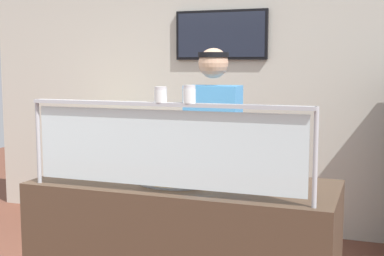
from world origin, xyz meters
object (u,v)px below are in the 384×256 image
pepper_flake_shaker (189,95)px  worker_figure (213,155)px  pizza_tray (179,178)px  pizza_box_stack (101,126)px  pizza_server (184,176)px  parmesan_shaker (161,96)px

pepper_flake_shaker → worker_figure: bearing=100.2°
pepper_flake_shaker → worker_figure: 1.08m
pizza_tray → pizza_box_stack: bearing=131.7°
pizza_server → pepper_flake_shaker: (0.15, -0.31, 0.50)m
pizza_server → pepper_flake_shaker: 0.61m
worker_figure → pizza_box_stack: bearing=145.1°
parmesan_shaker → worker_figure: 1.06m
pizza_tray → worker_figure: bearing=88.1°
parmesan_shaker → pepper_flake_shaker: pepper_flake_shaker is taller
pizza_tray → pepper_flake_shaker: pepper_flake_shaker is taller
parmesan_shaker → pizza_box_stack: parmesan_shaker is taller
pizza_server → worker_figure: worker_figure is taller
pizza_box_stack → pepper_flake_shaker: bearing=-50.0°
pizza_tray → worker_figure: worker_figure is taller
parmesan_shaker → pepper_flake_shaker: bearing=-0.0°
parmesan_shaker → worker_figure: bearing=90.5°
pizza_tray → parmesan_shaker: bearing=-85.0°
pizza_tray → pepper_flake_shaker: (0.19, -0.33, 0.52)m
pizza_server → pizza_box_stack: bearing=130.7°
pepper_flake_shaker → parmesan_shaker: bearing=180.0°
pepper_flake_shaker → pizza_box_stack: size_ratio=0.19×
pizza_server → worker_figure: 0.64m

